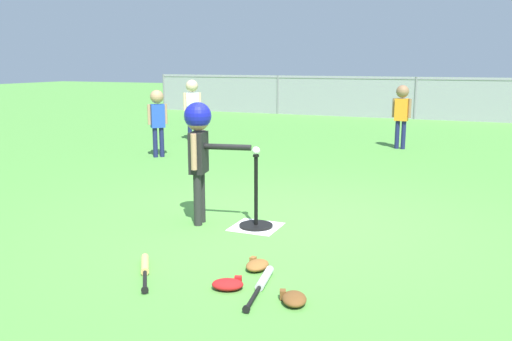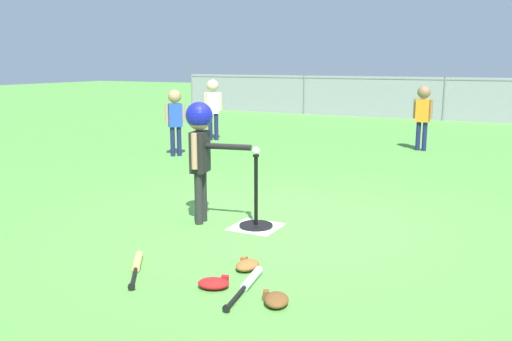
{
  "view_description": "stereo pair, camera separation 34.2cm",
  "coord_description": "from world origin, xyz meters",
  "px_view_note": "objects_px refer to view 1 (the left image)",
  "views": [
    {
      "loc": [
        1.67,
        -4.7,
        1.54
      ],
      "look_at": [
        -0.22,
        -0.19,
        0.55
      ],
      "focal_mm": 37.56,
      "sensor_mm": 36.0,
      "label": 1
    },
    {
      "loc": [
        1.98,
        -4.56,
        1.54
      ],
      "look_at": [
        -0.22,
        -0.19,
        0.55
      ],
      "focal_mm": 37.56,
      "sensor_mm": 36.0,
      "label": 2
    }
  ],
  "objects_px": {
    "glove_near_bats": "(257,265)",
    "glove_tossed_aside": "(294,299)",
    "batting_tee": "(256,216)",
    "baseball_on_tee": "(256,151)",
    "fielder_deep_right": "(402,108)",
    "spare_bat_silver": "(262,282)",
    "batter_child": "(199,138)",
    "spare_bat_wood": "(145,268)",
    "fielder_deep_center": "(157,114)",
    "glove_by_plate": "(228,284)",
    "fielder_near_left": "(192,102)"
  },
  "relations": [
    {
      "from": "glove_near_bats",
      "to": "glove_tossed_aside",
      "type": "height_order",
      "value": "same"
    },
    {
      "from": "batting_tee",
      "to": "baseball_on_tee",
      "type": "relative_size",
      "value": 9.47
    },
    {
      "from": "fielder_deep_right",
      "to": "spare_bat_silver",
      "type": "xyz_separation_m",
      "value": [
        -0.01,
        -6.59,
        -0.71
      ]
    },
    {
      "from": "batting_tee",
      "to": "spare_bat_silver",
      "type": "xyz_separation_m",
      "value": [
        0.57,
        -1.25,
        -0.08
      ]
    },
    {
      "from": "batter_child",
      "to": "fielder_deep_right",
      "type": "distance_m",
      "value": 5.56
    },
    {
      "from": "glove_tossed_aside",
      "to": "fielder_deep_right",
      "type": "bearing_deg",
      "value": 92.35
    },
    {
      "from": "spare_bat_silver",
      "to": "glove_tossed_aside",
      "type": "distance_m",
      "value": 0.34
    },
    {
      "from": "batting_tee",
      "to": "glove_tossed_aside",
      "type": "height_order",
      "value": "batting_tee"
    },
    {
      "from": "batting_tee",
      "to": "spare_bat_wood",
      "type": "height_order",
      "value": "batting_tee"
    },
    {
      "from": "fielder_deep_center",
      "to": "glove_tossed_aside",
      "type": "distance_m",
      "value": 5.83
    },
    {
      "from": "glove_near_bats",
      "to": "fielder_deep_right",
      "type": "bearing_deg",
      "value": 88.48
    },
    {
      "from": "batter_child",
      "to": "spare_bat_silver",
      "type": "bearing_deg",
      "value": -45.79
    },
    {
      "from": "batting_tee",
      "to": "fielder_deep_right",
      "type": "distance_m",
      "value": 5.41
    },
    {
      "from": "fielder_deep_center",
      "to": "spare_bat_silver",
      "type": "distance_m",
      "value": 5.5
    },
    {
      "from": "batting_tee",
      "to": "glove_near_bats",
      "type": "bearing_deg",
      "value": -66.76
    },
    {
      "from": "fielder_deep_center",
      "to": "batter_child",
      "type": "bearing_deg",
      "value": -51.22
    },
    {
      "from": "batter_child",
      "to": "glove_by_plate",
      "type": "distance_m",
      "value": 1.77
    },
    {
      "from": "fielder_near_left",
      "to": "glove_by_plate",
      "type": "distance_m",
      "value": 7.26
    },
    {
      "from": "fielder_deep_right",
      "to": "glove_by_plate",
      "type": "bearing_deg",
      "value": -91.83
    },
    {
      "from": "fielder_deep_center",
      "to": "spare_bat_wood",
      "type": "distance_m",
      "value": 5.04
    },
    {
      "from": "fielder_near_left",
      "to": "glove_by_plate",
      "type": "relative_size",
      "value": 4.63
    },
    {
      "from": "fielder_deep_right",
      "to": "spare_bat_silver",
      "type": "bearing_deg",
      "value": -90.13
    },
    {
      "from": "spare_bat_silver",
      "to": "glove_by_plate",
      "type": "height_order",
      "value": "glove_by_plate"
    },
    {
      "from": "glove_near_bats",
      "to": "batter_child",
      "type": "bearing_deg",
      "value": 137.7
    },
    {
      "from": "baseball_on_tee",
      "to": "fielder_near_left",
      "type": "distance_m",
      "value": 5.85
    },
    {
      "from": "batting_tee",
      "to": "glove_near_bats",
      "type": "relative_size",
      "value": 3.02
    },
    {
      "from": "baseball_on_tee",
      "to": "spare_bat_wood",
      "type": "height_order",
      "value": "baseball_on_tee"
    },
    {
      "from": "fielder_deep_right",
      "to": "fielder_deep_center",
      "type": "distance_m",
      "value": 4.3
    },
    {
      "from": "batter_child",
      "to": "fielder_deep_right",
      "type": "relative_size",
      "value": 1.03
    },
    {
      "from": "baseball_on_tee",
      "to": "fielder_deep_center",
      "type": "bearing_deg",
      "value": 135.5
    },
    {
      "from": "spare_bat_silver",
      "to": "glove_by_plate",
      "type": "xyz_separation_m",
      "value": [
        -0.2,
        -0.14,
        0.01
      ]
    },
    {
      "from": "spare_bat_wood",
      "to": "glove_tossed_aside",
      "type": "height_order",
      "value": "glove_tossed_aside"
    },
    {
      "from": "spare_bat_wood",
      "to": "glove_by_plate",
      "type": "bearing_deg",
      "value": -3.58
    },
    {
      "from": "spare_bat_silver",
      "to": "glove_near_bats",
      "type": "height_order",
      "value": "glove_near_bats"
    },
    {
      "from": "baseball_on_tee",
      "to": "batter_child",
      "type": "height_order",
      "value": "batter_child"
    },
    {
      "from": "batter_child",
      "to": "glove_near_bats",
      "type": "bearing_deg",
      "value": -42.3
    },
    {
      "from": "fielder_deep_center",
      "to": "spare_bat_silver",
      "type": "bearing_deg",
      "value": -49.64
    },
    {
      "from": "spare_bat_wood",
      "to": "glove_by_plate",
      "type": "height_order",
      "value": "glove_by_plate"
    },
    {
      "from": "fielder_near_left",
      "to": "glove_tossed_aside",
      "type": "distance_m",
      "value": 7.56
    },
    {
      "from": "baseball_on_tee",
      "to": "fielder_deep_center",
      "type": "relative_size",
      "value": 0.07
    },
    {
      "from": "baseball_on_tee",
      "to": "glove_tossed_aside",
      "type": "height_order",
      "value": "baseball_on_tee"
    },
    {
      "from": "fielder_deep_center",
      "to": "glove_by_plate",
      "type": "relative_size",
      "value": 4.24
    },
    {
      "from": "batter_child",
      "to": "glove_by_plate",
      "type": "bearing_deg",
      "value": -54.55
    },
    {
      "from": "batting_tee",
      "to": "spare_bat_silver",
      "type": "distance_m",
      "value": 1.38
    },
    {
      "from": "baseball_on_tee",
      "to": "fielder_near_left",
      "type": "relative_size",
      "value": 0.06
    },
    {
      "from": "batter_child",
      "to": "spare_bat_wood",
      "type": "bearing_deg",
      "value": -80.9
    },
    {
      "from": "fielder_deep_right",
      "to": "fielder_deep_center",
      "type": "xyz_separation_m",
      "value": [
        -3.55,
        -2.42,
        -0.03
      ]
    },
    {
      "from": "glove_by_plate",
      "to": "batter_child",
      "type": "bearing_deg",
      "value": 125.45
    },
    {
      "from": "spare_bat_wood",
      "to": "glove_tossed_aside",
      "type": "xyz_separation_m",
      "value": [
        1.21,
        -0.09,
        0.01
      ]
    },
    {
      "from": "fielder_near_left",
      "to": "baseball_on_tee",
      "type": "bearing_deg",
      "value": -54.82
    }
  ]
}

